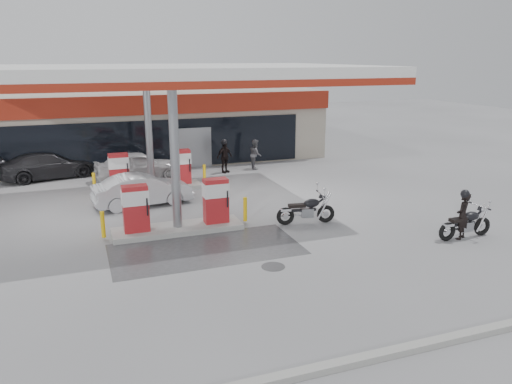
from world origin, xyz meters
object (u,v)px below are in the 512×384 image
biker_main (463,216)px  biker_walking (225,157)px  attendant (255,154)px  parked_car_right (212,150)px  sedan_white (138,165)px  parked_car_left (48,165)px  parked_motorcycle (307,211)px  pump_island_far (151,175)px  main_motorcycle (466,224)px  hatchback_silver (143,190)px  pump_island_near (177,212)px

biker_main → biker_walking: biker_walking is taller
attendant → parked_car_right: (-1.50, 3.47, -0.28)m
sedan_white → biker_walking: biker_walking is taller
parked_car_left → biker_walking: 8.84m
biker_main → parked_motorcycle: biker_main is taller
pump_island_far → parked_car_left: 6.02m
biker_main → attendant: biker_main is taller
biker_main → pump_island_far: bearing=-81.2°
main_motorcycle → parked_car_right: 16.61m
pump_island_far → sedan_white: pump_island_far is taller
main_motorcycle → sedan_white: size_ratio=0.51×
parked_motorcycle → hatchback_silver: (-5.31, 4.40, 0.16)m
pump_island_far → parked_car_right: (4.50, 6.00, -0.18)m
biker_main → sedan_white: size_ratio=0.38×
pump_island_far → sedan_white: (-0.32, 2.20, 0.01)m
hatchback_silver → parked_car_right: bearing=-38.9°
biker_walking → main_motorcycle: bearing=-95.0°
sedan_white → parked_car_right: bearing=-58.4°
parked_car_right → parked_car_left: bearing=105.4°
pump_island_far → parked_car_left: (-4.50, 4.00, -0.04)m
attendant → parked_car_left: attendant is taller
pump_island_far → biker_main: size_ratio=3.19×
biker_main → attendant: size_ratio=1.00×
hatchback_silver → biker_walking: 6.70m
biker_main → parked_car_right: bearing=-107.5°
attendant → biker_walking: 1.87m
hatchback_silver → parked_car_right: 9.88m
hatchback_silver → pump_island_near: bearing=-176.0°
biker_main → attendant: 12.84m
parked_motorcycle → pump_island_far: bearing=133.4°
biker_walking → sedan_white: bearing=153.3°
pump_island_far → hatchback_silver: (-0.71, -2.40, -0.05)m
sedan_white → biker_walking: size_ratio=2.50×
pump_island_far → biker_main: 13.32m
parked_car_left → pump_island_far: bearing=-145.6°
sedan_white → hatchback_silver: 4.62m
sedan_white → hatchback_silver: (-0.39, -4.60, -0.06)m
parked_motorcycle → parked_car_right: size_ratio=0.58×
biker_main → hatchback_silver: size_ratio=0.40×
main_motorcycle → hatchback_silver: (-9.70, 7.60, 0.17)m
parked_car_left → biker_walking: (8.66, -1.80, 0.17)m
biker_main → sedan_white: (-9.11, 12.20, -0.09)m
biker_main → biker_walking: (-4.64, 12.20, 0.04)m
sedan_white → parked_car_right: (4.82, 3.80, -0.19)m
sedan_white → hatchback_silver: bearing=168.5°
biker_walking → hatchback_silver: bearing=-163.3°
parked_car_right → pump_island_near: bearing=162.3°
attendant → parked_car_left: size_ratio=0.35×
pump_island_near → biker_main: (8.80, -4.00, 0.10)m
parked_car_left → parked_car_right: (9.00, 2.00, -0.15)m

